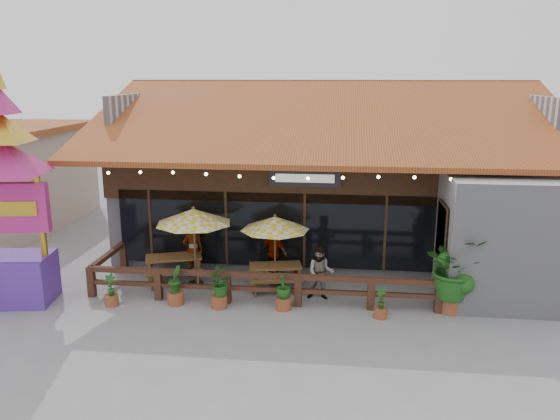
# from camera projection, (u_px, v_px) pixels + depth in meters

# --- Properties ---
(ground) EXTENTS (100.00, 100.00, 0.00)m
(ground) POSITION_uv_depth(u_px,v_px,m) (317.00, 299.00, 15.63)
(ground) COLOR gray
(ground) RESTS_ON ground
(restaurant_building) EXTENTS (15.50, 14.73, 6.09)m
(restaurant_building) POSITION_uv_depth(u_px,v_px,m) (332.00, 181.00, 21.45)
(restaurant_building) COLOR #A0A0A4
(restaurant_building) RESTS_ON ground
(patio_railing) EXTENTS (10.00, 2.60, 0.92)m
(patio_railing) POSITION_uv_depth(u_px,v_px,m) (237.00, 279.00, 15.48)
(patio_railing) COLOR #4A281A
(patio_railing) RESTS_ON ground
(umbrella_left) EXTENTS (2.71, 2.71, 2.46)m
(umbrella_left) POSITION_uv_depth(u_px,v_px,m) (194.00, 217.00, 16.27)
(umbrella_left) COLOR brown
(umbrella_left) RESTS_ON ground
(umbrella_right) EXTENTS (2.53, 2.53, 2.23)m
(umbrella_right) POSITION_uv_depth(u_px,v_px,m) (275.00, 224.00, 16.27)
(umbrella_right) COLOR brown
(umbrella_right) RESTS_ON ground
(picnic_table_left) EXTENTS (2.07, 1.92, 0.81)m
(picnic_table_left) POSITION_uv_depth(u_px,v_px,m) (174.00, 264.00, 16.94)
(picnic_table_left) COLOR brown
(picnic_table_left) RESTS_ON ground
(picnic_table_right) EXTENTS (1.77, 1.61, 0.74)m
(picnic_table_right) POSITION_uv_depth(u_px,v_px,m) (275.00, 273.00, 16.35)
(picnic_table_right) COLOR brown
(picnic_table_right) RESTS_ON ground
(thai_sign_tower) EXTENTS (3.14, 3.14, 7.44)m
(thai_sign_tower) POSITION_uv_depth(u_px,v_px,m) (5.00, 165.00, 14.56)
(thai_sign_tower) COLOR #532A9A
(thai_sign_tower) RESTS_ON ground
(tropical_plant) EXTENTS (2.03, 1.96, 2.15)m
(tropical_plant) POSITION_uv_depth(u_px,v_px,m) (454.00, 269.00, 14.51)
(tropical_plant) COLOR brown
(tropical_plant) RESTS_ON ground
(diner_a) EXTENTS (0.74, 0.60, 1.74)m
(diner_a) POSITION_uv_depth(u_px,v_px,m) (193.00, 250.00, 17.25)
(diner_a) COLOR #3B2412
(diner_a) RESTS_ON ground
(diner_b) EXTENTS (0.79, 0.62, 1.58)m
(diner_b) POSITION_uv_depth(u_px,v_px,m) (321.00, 273.00, 15.50)
(diner_b) COLOR #3B2412
(diner_b) RESTS_ON ground
(diner_c) EXTENTS (1.04, 0.85, 1.65)m
(diner_c) POSITION_uv_depth(u_px,v_px,m) (274.00, 252.00, 17.18)
(diner_c) COLOR #3B2412
(diner_c) RESTS_ON ground
(planter_a) EXTENTS (0.38, 0.38, 0.94)m
(planter_a) POSITION_uv_depth(u_px,v_px,m) (111.00, 292.00, 15.14)
(planter_a) COLOR brown
(planter_a) RESTS_ON ground
(planter_b) EXTENTS (0.46, 0.46, 1.12)m
(planter_b) POSITION_uv_depth(u_px,v_px,m) (175.00, 287.00, 15.21)
(planter_b) COLOR brown
(planter_b) RESTS_ON ground
(planter_c) EXTENTS (0.85, 0.81, 1.09)m
(planter_c) POSITION_uv_depth(u_px,v_px,m) (219.00, 287.00, 14.95)
(planter_c) COLOR brown
(planter_c) RESTS_ON ground
(planter_d) EXTENTS (0.54, 0.54, 1.05)m
(planter_d) POSITION_uv_depth(u_px,v_px,m) (284.00, 292.00, 14.85)
(planter_d) COLOR brown
(planter_d) RESTS_ON ground
(planter_e) EXTENTS (0.35, 0.36, 0.85)m
(planter_e) POSITION_uv_depth(u_px,v_px,m) (381.00, 305.00, 14.37)
(planter_e) COLOR brown
(planter_e) RESTS_ON ground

